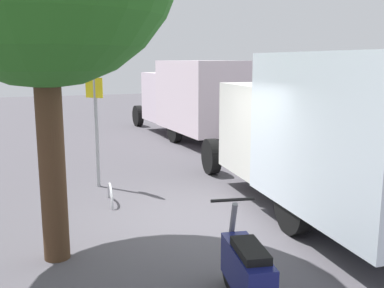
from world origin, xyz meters
name	(u,v)px	position (x,y,z in m)	size (l,w,h in m)	color
ground_plane	(178,220)	(0.00, 0.00, 0.00)	(60.00, 60.00, 0.00)	#48454B
box_truck_near	(329,130)	(-0.79, -2.57, 1.63)	(6.97, 2.61, 2.98)	black
box_truck_far	(193,95)	(8.03, -3.26, 1.58)	(7.16, 2.64, 2.83)	black
motorcycle	(246,273)	(-3.20, 0.27, 0.52)	(1.80, 0.63, 1.20)	black
stop_sign	(95,91)	(2.71, 1.03, 2.18)	(0.71, 0.33, 3.27)	#9E9EA3
bike_rack_hoop	(111,203)	(1.37, 0.98, 0.00)	(0.85, 0.85, 0.05)	#B7B7BC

